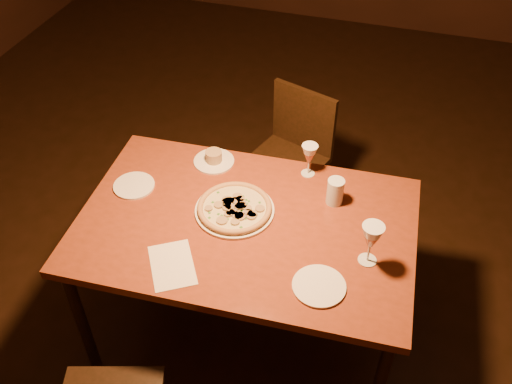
# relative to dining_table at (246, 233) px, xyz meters

# --- Properties ---
(floor) EXTENTS (7.00, 7.00, 0.00)m
(floor) POSITION_rel_dining_table_xyz_m (0.10, 0.08, -0.69)
(floor) COLOR black
(floor) RESTS_ON ground
(dining_table) EXTENTS (1.46, 0.98, 0.76)m
(dining_table) POSITION_rel_dining_table_xyz_m (0.00, 0.00, 0.00)
(dining_table) COLOR maroon
(dining_table) RESTS_ON floor
(chair_far) EXTENTS (0.50, 0.50, 0.82)m
(chair_far) POSITION_rel_dining_table_xyz_m (-0.02, 0.88, -0.23)
(chair_far) COLOR black
(chair_far) RESTS_ON floor
(pizza_plate) EXTENTS (0.34, 0.34, 0.04)m
(pizza_plate) POSITION_rel_dining_table_xyz_m (-0.07, 0.05, 0.09)
(pizza_plate) COLOR silver
(pizza_plate) RESTS_ON dining_table
(ramekin_saucer) EXTENTS (0.19, 0.19, 0.06)m
(ramekin_saucer) POSITION_rel_dining_table_xyz_m (-0.27, 0.34, 0.09)
(ramekin_saucer) COLOR silver
(ramekin_saucer) RESTS_ON dining_table
(wine_glass_far) EXTENTS (0.07, 0.07, 0.16)m
(wine_glass_far) POSITION_rel_dining_table_xyz_m (0.18, 0.39, 0.15)
(wine_glass_far) COLOR #B5674B
(wine_glass_far) RESTS_ON dining_table
(wine_glass_right) EXTENTS (0.09, 0.09, 0.19)m
(wine_glass_right) POSITION_rel_dining_table_xyz_m (0.52, -0.06, 0.16)
(wine_glass_right) COLOR #B5674B
(wine_glass_right) RESTS_ON dining_table
(water_tumbler) EXTENTS (0.07, 0.07, 0.12)m
(water_tumbler) POSITION_rel_dining_table_xyz_m (0.33, 0.23, 0.13)
(water_tumbler) COLOR silver
(water_tumbler) RESTS_ON dining_table
(side_plate_left) EXTENTS (0.19, 0.19, 0.01)m
(side_plate_left) POSITION_rel_dining_table_xyz_m (-0.55, 0.07, 0.07)
(side_plate_left) COLOR silver
(side_plate_left) RESTS_ON dining_table
(side_plate_near) EXTENTS (0.21, 0.21, 0.01)m
(side_plate_near) POSITION_rel_dining_table_xyz_m (0.37, -0.25, 0.07)
(side_plate_near) COLOR silver
(side_plate_near) RESTS_ON dining_table
(menu_card) EXTENTS (0.27, 0.29, 0.00)m
(menu_card) POSITION_rel_dining_table_xyz_m (-0.20, -0.31, 0.07)
(menu_card) COLOR silver
(menu_card) RESTS_ON dining_table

